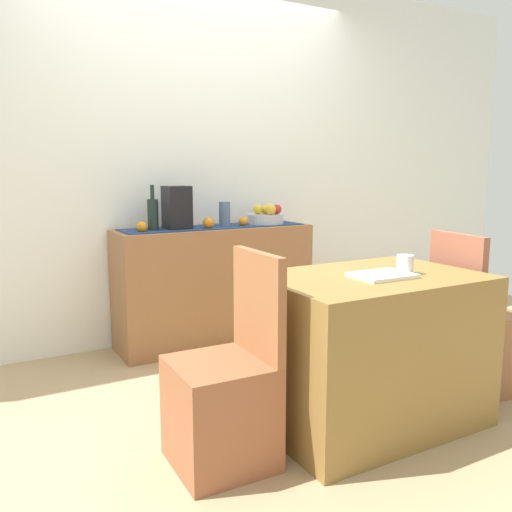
% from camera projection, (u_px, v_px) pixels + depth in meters
% --- Properties ---
extents(ground_plane, '(6.40, 6.40, 0.02)m').
position_uv_depth(ground_plane, '(279.00, 388.00, 3.08)').
color(ground_plane, tan).
rests_on(ground_plane, ground).
extents(room_wall_rear, '(6.40, 0.06, 2.70)m').
position_uv_depth(room_wall_rear, '(195.00, 154.00, 3.87)').
color(room_wall_rear, white).
rests_on(room_wall_rear, ground).
extents(sideboard_console, '(1.40, 0.42, 0.84)m').
position_uv_depth(sideboard_console, '(215.00, 285.00, 3.81)').
color(sideboard_console, '#94643E').
rests_on(sideboard_console, ground).
extents(table_runner, '(1.32, 0.32, 0.01)m').
position_uv_depth(table_runner, '(214.00, 227.00, 3.74)').
color(table_runner, navy).
rests_on(table_runner, sideboard_console).
extents(fruit_bowl, '(0.26, 0.26, 0.07)m').
position_uv_depth(fruit_bowl, '(266.00, 219.00, 3.94)').
color(fruit_bowl, silver).
rests_on(fruit_bowl, table_runner).
extents(apple_rear, '(0.06, 0.06, 0.06)m').
position_uv_depth(apple_rear, '(265.00, 209.00, 3.95)').
color(apple_rear, gold).
rests_on(apple_rear, fruit_bowl).
extents(apple_upper, '(0.07, 0.07, 0.07)m').
position_uv_depth(apple_upper, '(258.00, 209.00, 3.91)').
color(apple_upper, gold).
rests_on(apple_upper, fruit_bowl).
extents(apple_center, '(0.08, 0.08, 0.08)m').
position_uv_depth(apple_center, '(271.00, 209.00, 3.86)').
color(apple_center, gold).
rests_on(apple_center, fruit_bowl).
extents(apple_front, '(0.07, 0.07, 0.07)m').
position_uv_depth(apple_front, '(267.00, 208.00, 4.02)').
color(apple_front, gold).
rests_on(apple_front, fruit_bowl).
extents(apple_right, '(0.07, 0.07, 0.07)m').
position_uv_depth(apple_right, '(277.00, 209.00, 3.94)').
color(apple_right, red).
rests_on(apple_right, fruit_bowl).
extents(wine_bottle, '(0.07, 0.07, 0.30)m').
position_uv_depth(wine_bottle, '(153.00, 214.00, 3.51)').
color(wine_bottle, '#1D2E28').
rests_on(wine_bottle, sideboard_console).
extents(coffee_maker, '(0.16, 0.18, 0.29)m').
position_uv_depth(coffee_maker, '(177.00, 208.00, 3.59)').
color(coffee_maker, black).
rests_on(coffee_maker, sideboard_console).
extents(ceramic_vase, '(0.08, 0.08, 0.18)m').
position_uv_depth(ceramic_vase, '(225.00, 214.00, 3.77)').
color(ceramic_vase, slate).
rests_on(ceramic_vase, sideboard_console).
extents(orange_loose_near_bowl, '(0.07, 0.07, 0.07)m').
position_uv_depth(orange_loose_near_bowl, '(243.00, 222.00, 3.80)').
color(orange_loose_near_bowl, orange).
rests_on(orange_loose_near_bowl, sideboard_console).
extents(orange_loose_end, '(0.08, 0.08, 0.08)m').
position_uv_depth(orange_loose_end, '(208.00, 223.00, 3.64)').
color(orange_loose_end, orange).
rests_on(orange_loose_end, sideboard_console).
extents(orange_loose_mid, '(0.07, 0.07, 0.07)m').
position_uv_depth(orange_loose_mid, '(142.00, 227.00, 3.43)').
color(orange_loose_mid, orange).
rests_on(orange_loose_mid, sideboard_console).
extents(dining_table, '(1.05, 0.72, 0.74)m').
position_uv_depth(dining_table, '(369.00, 349.00, 2.60)').
color(dining_table, olive).
rests_on(dining_table, ground).
extents(open_book, '(0.29, 0.22, 0.02)m').
position_uv_depth(open_book, '(382.00, 275.00, 2.48)').
color(open_book, white).
rests_on(open_book, dining_table).
extents(coffee_cup, '(0.08, 0.08, 0.09)m').
position_uv_depth(coffee_cup, '(405.00, 265.00, 2.55)').
color(coffee_cup, silver).
rests_on(coffee_cup, dining_table).
extents(chair_near_window, '(0.41, 0.41, 0.90)m').
position_uv_depth(chair_near_window, '(224.00, 403.00, 2.24)').
color(chair_near_window, '#9A5838').
rests_on(chair_near_window, ground).
extents(chair_by_corner, '(0.45, 0.45, 0.90)m').
position_uv_depth(chair_by_corner, '(475.00, 344.00, 3.00)').
color(chair_by_corner, '#945F3E').
rests_on(chair_by_corner, ground).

